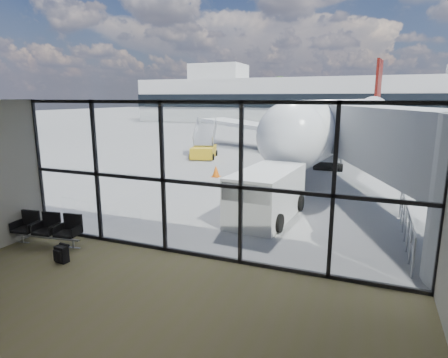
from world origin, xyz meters
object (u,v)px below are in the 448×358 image
Objects in this scene: backpack at (61,254)px; service_van at (266,194)px; seating_row at (49,227)px; airliner at (352,121)px; mobile_stairs at (204,150)px; belt_loader at (281,143)px.

backpack is 7.41m from service_van.
seating_row is 0.07× the size of airliner.
seating_row is 17.98m from mobile_stairs.
airliner reaches higher than backpack.
airliner is 6.36m from belt_loader.
belt_loader is (1.64, 24.74, -0.01)m from seating_row.
seating_row is 24.80m from belt_loader.
backpack is 25.93m from airliner.
airliner reaches higher than seating_row.
service_van is (-1.94, -19.05, -1.72)m from airliner.
airliner is 9.42× the size of belt_loader.
airliner is 12.34m from mobile_stairs.
seating_row is 25.39m from airliner.
mobile_stairs is (-4.18, 18.70, 0.33)m from backpack.
service_van is at bearing -72.27° from mobile_stairs.
backpack is 0.12× the size of service_van.
backpack is 0.02× the size of airliner.
mobile_stairs reaches higher than backpack.
backpack is 0.14× the size of mobile_stairs.
service_van reaches higher than seating_row.
backpack is at bearing -85.55° from belt_loader.
backpack is at bearing -96.67° from airliner.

